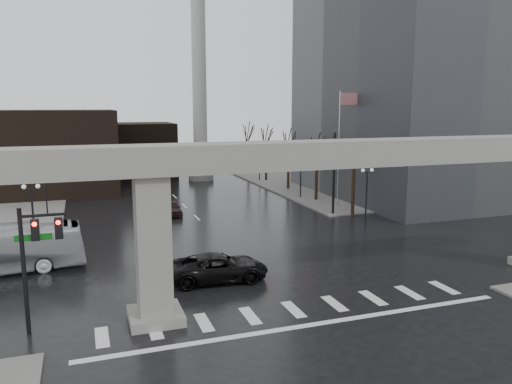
% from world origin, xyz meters
% --- Properties ---
extents(ground, '(160.00, 160.00, 0.00)m').
position_xyz_m(ground, '(0.00, 0.00, 0.00)').
color(ground, black).
rests_on(ground, ground).
extents(sidewalk_ne, '(28.00, 36.00, 0.15)m').
position_xyz_m(sidewalk_ne, '(26.00, 36.00, 0.07)').
color(sidewalk_ne, slate).
rests_on(sidewalk_ne, ground).
extents(elevated_guideway, '(48.00, 2.60, 8.70)m').
position_xyz_m(elevated_guideway, '(1.26, 0.00, 6.88)').
color(elevated_guideway, gray).
rests_on(elevated_guideway, ground).
extents(office_tower, '(22.00, 26.00, 42.00)m').
position_xyz_m(office_tower, '(28.00, 26.00, 21.00)').
color(office_tower, slate).
rests_on(office_tower, ground).
extents(building_far_left, '(16.00, 14.00, 10.00)m').
position_xyz_m(building_far_left, '(-14.00, 42.00, 5.00)').
color(building_far_left, black).
rests_on(building_far_left, ground).
extents(building_far_mid, '(10.00, 10.00, 8.00)m').
position_xyz_m(building_far_mid, '(-2.00, 52.00, 4.00)').
color(building_far_mid, black).
rests_on(building_far_mid, ground).
extents(smokestack, '(3.60, 3.60, 30.00)m').
position_xyz_m(smokestack, '(6.00, 46.00, 13.35)').
color(smokestack, '#B8B8B4').
rests_on(smokestack, ground).
extents(signal_mast_arm, '(12.12, 0.43, 8.00)m').
position_xyz_m(signal_mast_arm, '(8.99, 18.80, 5.83)').
color(signal_mast_arm, black).
rests_on(signal_mast_arm, ground).
extents(signal_left_pole, '(2.30, 0.30, 6.00)m').
position_xyz_m(signal_left_pole, '(-12.25, 0.50, 4.07)').
color(signal_left_pole, black).
rests_on(signal_left_pole, ground).
extents(flagpole_assembly, '(2.06, 0.12, 12.00)m').
position_xyz_m(flagpole_assembly, '(15.29, 22.00, 7.53)').
color(flagpole_assembly, silver).
rests_on(flagpole_assembly, ground).
extents(lamp_right_0, '(1.22, 0.32, 5.11)m').
position_xyz_m(lamp_right_0, '(13.50, 14.00, 3.47)').
color(lamp_right_0, black).
rests_on(lamp_right_0, ground).
extents(lamp_right_1, '(1.22, 0.32, 5.11)m').
position_xyz_m(lamp_right_1, '(13.50, 28.00, 3.47)').
color(lamp_right_1, black).
rests_on(lamp_right_1, ground).
extents(lamp_right_2, '(1.22, 0.32, 5.11)m').
position_xyz_m(lamp_right_2, '(13.50, 42.00, 3.47)').
color(lamp_right_2, black).
rests_on(lamp_right_2, ground).
extents(lamp_left_0, '(1.22, 0.32, 5.11)m').
position_xyz_m(lamp_left_0, '(-13.50, 14.00, 3.47)').
color(lamp_left_0, black).
rests_on(lamp_left_0, ground).
extents(lamp_left_1, '(1.22, 0.32, 5.11)m').
position_xyz_m(lamp_left_1, '(-13.50, 28.00, 3.47)').
color(lamp_left_1, black).
rests_on(lamp_left_1, ground).
extents(lamp_left_2, '(1.22, 0.32, 5.11)m').
position_xyz_m(lamp_left_2, '(-13.50, 42.00, 3.47)').
color(lamp_left_2, black).
rests_on(lamp_left_2, ground).
extents(tree_right_0, '(1.09, 1.58, 7.50)m').
position_xyz_m(tree_right_0, '(14.53, 18.02, 2.79)').
color(tree_right_0, black).
rests_on(tree_right_0, ground).
extents(tree_right_1, '(1.09, 1.61, 7.67)m').
position_xyz_m(tree_right_1, '(14.53, 26.02, 2.85)').
color(tree_right_1, black).
rests_on(tree_right_1, ground).
extents(tree_right_2, '(1.10, 1.63, 7.85)m').
position_xyz_m(tree_right_2, '(14.53, 34.02, 2.91)').
color(tree_right_2, black).
rests_on(tree_right_2, ground).
extents(tree_right_3, '(1.11, 1.66, 8.02)m').
position_xyz_m(tree_right_3, '(14.53, 42.02, 2.98)').
color(tree_right_3, black).
rests_on(tree_right_3, ground).
extents(tree_right_4, '(1.12, 1.69, 8.19)m').
position_xyz_m(tree_right_4, '(14.53, 50.02, 3.04)').
color(tree_right_4, black).
rests_on(tree_right_4, ground).
extents(pickup_truck, '(6.17, 3.17, 1.66)m').
position_xyz_m(pickup_truck, '(-2.54, 4.53, 0.83)').
color(pickup_truck, black).
rests_on(pickup_truck, ground).
extents(far_car, '(1.72, 4.13, 1.40)m').
position_xyz_m(far_car, '(-2.06, 23.91, 0.70)').
color(far_car, black).
rests_on(far_car, ground).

